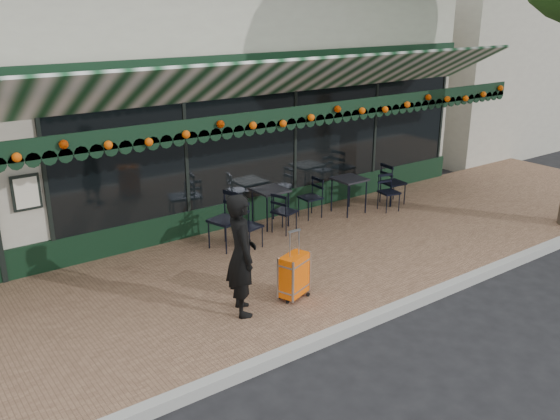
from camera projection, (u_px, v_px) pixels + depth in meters
ground at (385, 314)px, 8.42m from camera, size 80.00×80.00×0.00m
sidewalk at (299, 263)px, 9.93m from camera, size 18.00×4.00×0.15m
curb at (389, 312)px, 8.34m from camera, size 18.00×0.16×0.15m
restaurant_building at (146, 92)px, 13.67m from camera, size 12.00×9.60×4.50m
neighbor_building_right at (486, 58)px, 20.97m from camera, size 12.00×8.00×4.80m
woman at (241, 255)px, 7.92m from camera, size 0.59×0.72×1.70m
suitcase at (294, 276)px, 8.48m from camera, size 0.51×0.39×1.04m
cafe_table_a at (349, 182)px, 11.92m from camera, size 0.59×0.59×0.73m
cafe_table_b at (270, 193)px, 11.20m from camera, size 0.59×0.59×0.73m
chair_a_left at (310, 198)px, 11.72m from camera, size 0.41×0.41×0.80m
chair_a_right at (393, 183)px, 12.55m from camera, size 0.49×0.49×0.89m
chair_a_front at (389, 193)px, 12.13m from camera, size 0.44×0.44×0.76m
chair_b_left at (225, 221)px, 10.20m from camera, size 0.61×0.61×0.99m
chair_b_right at (284, 212)px, 10.95m from camera, size 0.49×0.49×0.79m
chair_b_front at (249, 227)px, 10.24m from camera, size 0.46×0.46×0.77m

